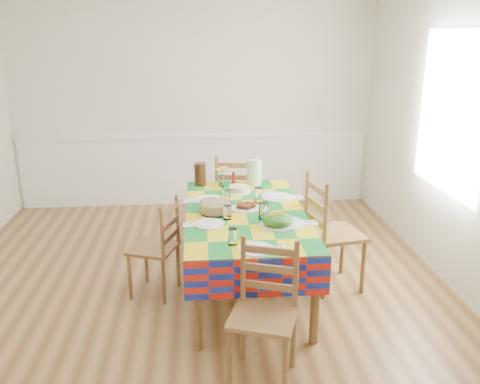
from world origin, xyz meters
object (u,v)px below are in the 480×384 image
(meat_platter, at_px, (246,207))
(chair_right, at_px, (330,234))
(tea_pitcher, at_px, (200,174))
(chair_near, at_px, (264,314))
(dining_table, at_px, (245,220))
(green_pitcher, at_px, (254,172))
(chair_left, at_px, (158,248))
(chair_far, at_px, (235,197))

(meat_platter, distance_m, chair_right, 0.77)
(tea_pitcher, distance_m, chair_near, 2.05)
(dining_table, height_order, green_pitcher, green_pitcher)
(dining_table, relative_size, meat_platter, 6.31)
(meat_platter, bearing_deg, chair_left, -174.70)
(green_pitcher, height_order, chair_left, green_pitcher)
(meat_platter, relative_size, chair_near, 0.32)
(dining_table, bearing_deg, chair_far, 90.24)
(green_pitcher, relative_size, chair_far, 0.27)
(chair_far, distance_m, chair_right, 1.40)
(dining_table, height_order, chair_left, chair_left)
(chair_far, xyz_separation_m, chair_left, (-0.74, -1.19, -0.05))
(green_pitcher, distance_m, chair_left, 1.28)
(green_pitcher, height_order, tea_pitcher, green_pitcher)
(meat_platter, bearing_deg, tea_pitcher, 117.10)
(chair_right, bearing_deg, green_pitcher, 25.14)
(green_pitcher, xyz_separation_m, chair_left, (-0.91, -0.80, -0.43))
(chair_far, bearing_deg, chair_left, 64.47)
(chair_left, bearing_deg, tea_pitcher, 174.84)
(chair_near, bearing_deg, tea_pitcher, 120.40)
(meat_platter, distance_m, tea_pitcher, 0.84)
(chair_left, relative_size, chair_right, 0.84)
(meat_platter, relative_size, chair_left, 0.34)
(meat_platter, xyz_separation_m, green_pitcher, (0.15, 0.73, 0.10))
(chair_near, height_order, chair_left, chair_near)
(meat_platter, relative_size, tea_pitcher, 1.30)
(green_pitcher, xyz_separation_m, tea_pitcher, (-0.53, 0.02, -0.01))
(chair_near, relative_size, chair_left, 1.07)
(tea_pitcher, xyz_separation_m, chair_left, (-0.38, -0.81, -0.42))
(green_pitcher, distance_m, chair_far, 0.57)
(tea_pitcher, height_order, chair_near, tea_pitcher)
(tea_pitcher, relative_size, chair_right, 0.22)
(chair_far, height_order, chair_right, chair_right)
(dining_table, height_order, chair_far, chair_far)
(green_pitcher, height_order, chair_far, green_pitcher)
(dining_table, distance_m, chair_left, 0.78)
(chair_near, bearing_deg, chair_left, 142.59)
(dining_table, distance_m, chair_near, 1.19)
(chair_left, bearing_deg, chair_far, 167.59)
(chair_left, bearing_deg, meat_platter, 114.95)
(meat_platter, height_order, tea_pitcher, tea_pitcher)
(chair_far, bearing_deg, green_pitcher, 119.39)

